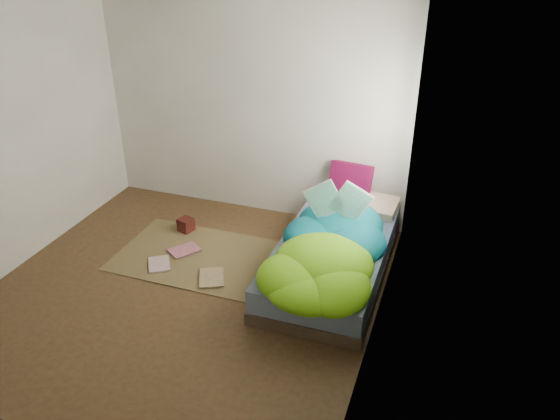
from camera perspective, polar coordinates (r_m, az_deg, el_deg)
The scene contains 12 objects.
ground at distance 5.21m, azimuth -9.93°, elevation -8.23°, with size 3.50×3.50×0.00m, color #3F2D18.
room_walls at distance 4.45m, azimuth -11.47°, elevation 8.92°, with size 3.54×3.54×2.62m.
bed at distance 5.28m, azimuth 5.46°, elevation -5.07°, with size 1.00×2.00×0.34m.
duvet at distance 4.92m, azimuth 5.00°, elevation -3.07°, with size 0.96×1.84×0.34m, color #077178, non-canonical shape.
rug at distance 5.66m, azimuth -8.65°, elevation -4.78°, with size 1.60×1.10×0.01m, color brown.
pillow_floral at distance 5.78m, azimuth 9.42°, elevation 0.45°, with size 0.55×0.34×0.12m, color #EBE5CB.
pillow_magenta at distance 5.86m, azimuth 7.30°, elevation 2.73°, with size 0.44×0.14×0.44m, color #500522.
open_book at distance 5.04m, azimuth 6.09°, elevation 1.90°, with size 0.51×0.11×0.31m, color #2B842B, non-canonical shape.
wooden_box at distance 6.08m, azimuth -9.80°, elevation -1.52°, with size 0.14×0.14×0.14m, color #330F0B.
floor_book_a at distance 5.57m, azimuth -13.58°, elevation -5.67°, with size 0.21×0.28×0.02m, color beige.
floor_book_b at distance 5.82m, azimuth -10.46°, elevation -3.69°, with size 0.22×0.30×0.03m, color pink.
floor_book_c at distance 5.29m, azimuth -8.44°, elevation -7.10°, with size 0.23×0.32×0.02m, color tan.
Camera 1 is at (2.21, -3.60, 3.05)m, focal length 35.00 mm.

